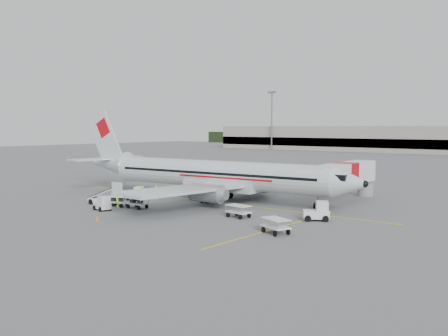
{
  "coord_description": "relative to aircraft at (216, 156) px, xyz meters",
  "views": [
    {
      "loc": [
        36.96,
        -43.76,
        8.63
      ],
      "look_at": [
        0.0,
        2.0,
        3.8
      ],
      "focal_mm": 40.0,
      "sensor_mm": 36.0,
      "label": 1
    }
  ],
  "objects": [
    {
      "name": "ground",
      "position": [
        0.26,
        -0.88,
        -5.3
      ],
      "size": [
        360.0,
        360.0,
        0.0
      ],
      "primitive_type": "plane",
      "color": "#56595B"
    },
    {
      "name": "stripe_lead",
      "position": [
        0.26,
        -0.88,
        -5.29
      ],
      "size": [
        44.0,
        0.2,
        0.01
      ],
      "primitive_type": "cube",
      "color": "yellow",
      "rests_on": "ground"
    },
    {
      "name": "stripe_cross",
      "position": [
        14.26,
        -8.88,
        -5.29
      ],
      "size": [
        0.2,
        20.0,
        0.01
      ],
      "primitive_type": "cube",
      "color": "yellow",
      "rests_on": "ground"
    },
    {
      "name": "terminal_west",
      "position": [
        -39.74,
        129.12,
        -0.8
      ],
      "size": [
        110.0,
        22.0,
        9.0
      ],
      "primitive_type": null,
      "color": "gray",
      "rests_on": "ground"
    },
    {
      "name": "mast_west",
      "position": [
        -69.74,
        117.12,
        5.7
      ],
      "size": [
        3.2,
        1.2,
        22.0
      ],
      "primitive_type": null,
      "color": "slate",
      "rests_on": "ground"
    },
    {
      "name": "aircraft",
      "position": [
        0.0,
        0.0,
        0.0
      ],
      "size": [
        40.78,
        33.18,
        10.6
      ],
      "primitive_type": null,
      "rotation": [
        0.0,
        0.0,
        0.08
      ],
      "color": "silver",
      "rests_on": "ground"
    },
    {
      "name": "jet_bridge",
      "position": [
        12.21,
        8.4,
        -3.01
      ],
      "size": [
        3.98,
        17.52,
        4.57
      ],
      "primitive_type": null,
      "rotation": [
        0.0,
        0.0,
        0.04
      ],
      "color": "silver",
      "rests_on": "ground"
    },
    {
      "name": "belt_loader",
      "position": [
        -7.93,
        -10.22,
        -4.05
      ],
      "size": [
        4.77,
        2.25,
        2.49
      ],
      "primitive_type": null,
      "rotation": [
        0.0,
        0.0,
        0.12
      ],
      "color": "silver",
      "rests_on": "ground"
    },
    {
      "name": "tug_fore",
      "position": [
        15.22,
        -3.83,
        -4.39
      ],
      "size": [
        2.7,
        2.42,
        1.81
      ],
      "primitive_type": null,
      "rotation": [
        0.0,
        0.0,
        0.58
      ],
      "color": "silver",
      "rests_on": "ground"
    },
    {
      "name": "tug_mid",
      "position": [
        -4.85,
        -12.7,
        -4.54
      ],
      "size": [
        2.14,
        1.48,
        1.51
      ],
      "primitive_type": null,
      "rotation": [
        0.0,
        0.0,
        -0.2
      ],
      "color": "silver",
      "rests_on": "ground"
    },
    {
      "name": "tug_aft",
      "position": [
        -7.83,
        -5.64,
        -4.5
      ],
      "size": [
        2.37,
        2.02,
        1.59
      ],
      "primitive_type": null,
      "rotation": [
        0.0,
        0.0,
        0.5
      ],
      "color": "silver",
      "rests_on": "ground"
    },
    {
      "name": "cart_loaded_a",
      "position": [
        -2.95,
        -9.58,
        -4.71
      ],
      "size": [
        2.33,
        1.47,
        1.18
      ],
      "primitive_type": null,
      "rotation": [
        0.0,
        0.0,
        0.06
      ],
      "color": "silver",
      "rests_on": "ground"
    },
    {
      "name": "cart_loaded_b",
      "position": [
        -5.52,
        -10.1,
        -4.72
      ],
      "size": [
        2.52,
        1.94,
        1.16
      ],
      "primitive_type": null,
      "rotation": [
        0.0,
        0.0,
        0.31
      ],
      "color": "silver",
      "rests_on": "ground"
    },
    {
      "name": "cart_empty_a",
      "position": [
        8.69,
        -7.11,
        -4.69
      ],
      "size": [
        2.47,
        1.64,
        1.21
      ],
      "primitive_type": null,
      "rotation": [
        0.0,
        0.0,
        -0.12
      ],
      "color": "silver",
      "rests_on": "ground"
    },
    {
      "name": "cart_empty_b",
      "position": [
        15.43,
        -10.98,
        -4.66
      ],
      "size": [
        2.81,
        2.29,
        1.28
      ],
      "primitive_type": null,
      "rotation": [
        0.0,
        0.0,
        -0.4
      ],
      "color": "silver",
      "rests_on": "ground"
    },
    {
      "name": "cone_nose",
      "position": [
        12.29,
        -6.67,
        -5.0
      ],
      "size": [
        0.36,
        0.36,
        0.59
      ],
      "primitive_type": "cone",
      "color": "orange",
      "rests_on": "ground"
    },
    {
      "name": "cone_port",
      "position": [
        1.36,
        15.11,
        -5.0
      ],
      "size": [
        0.37,
        0.37,
        0.6
      ],
      "primitive_type": "cone",
      "color": "orange",
      "rests_on": "ground"
    },
    {
      "name": "cone_stbd",
      "position": [
        -0.49,
        -16.61,
        -5.01
      ],
      "size": [
        0.35,
        0.35,
        0.57
      ],
      "primitive_type": "cone",
      "color": "orange",
      "rests_on": "ground"
    },
    {
      "name": "crew_a",
      "position": [
        -6.99,
        -5.32,
        -4.44
      ],
      "size": [
        0.72,
        0.58,
        1.72
      ],
      "primitive_type": "imported",
      "rotation": [
        0.0,
        0.0,
        0.29
      ],
      "color": "#A2F422",
      "rests_on": "ground"
    },
    {
      "name": "crew_b",
      "position": [
        -6.6,
        -3.42,
        -4.48
      ],
      "size": [
        1.01,
        0.96,
        1.64
      ],
      "primitive_type": "imported",
      "rotation": [
        0.0,
        0.0,
        -0.6
      ],
      "color": "#A2F422",
      "rests_on": "ground"
    },
    {
      "name": "crew_c",
      "position": [
        -5.16,
        -10.36,
        -4.43
      ],
      "size": [
        1.22,
        1.27,
        1.74
      ],
      "primitive_type": "imported",
      "rotation": [
        0.0,
        0.0,
        2.28
      ],
      "color": "#A2F422",
      "rests_on": "ground"
    },
    {
      "name": "crew_d",
      "position": [
        -7.11,
        -8.72,
        -4.44
      ],
      "size": [
        1.06,
        0.56,
        1.72
      ],
      "primitive_type": "imported",
      "rotation": [
        0.0,
        0.0,
        3.29
      ],
      "color": "#A2F422",
      "rests_on": "ground"
    }
  ]
}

